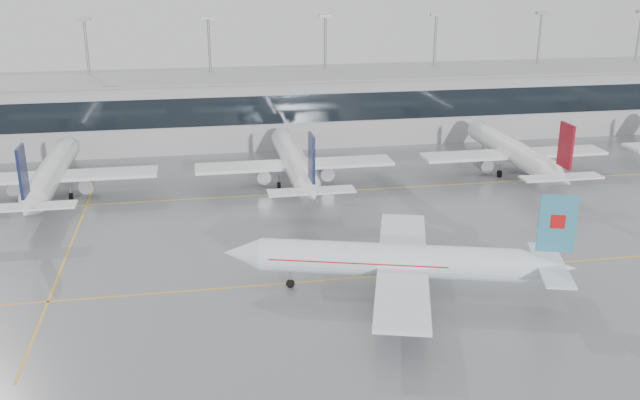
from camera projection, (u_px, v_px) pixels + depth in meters
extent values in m
plane|color=slate|center=(340.00, 279.00, 76.67)|extent=(320.00, 320.00, 0.00)
cube|color=gold|center=(340.00, 279.00, 76.67)|extent=(120.00, 0.25, 0.01)
cube|color=gold|center=(299.00, 193.00, 104.62)|extent=(120.00, 0.25, 0.01)
cube|color=gold|center=(70.00, 245.00, 85.66)|extent=(0.25, 60.00, 0.01)
cube|color=#9D9DA1|center=(273.00, 109.00, 132.49)|extent=(180.00, 15.00, 12.00)
cube|color=black|center=(278.00, 110.00, 124.97)|extent=(180.00, 0.20, 5.00)
cube|color=gray|center=(272.00, 76.00, 130.48)|extent=(182.00, 16.00, 0.40)
cylinder|color=gray|center=(90.00, 83.00, 130.98)|extent=(0.50, 0.50, 22.00)
cube|color=gray|center=(84.00, 19.00, 127.33)|extent=(2.40, 1.00, 0.60)
cylinder|color=gray|center=(211.00, 79.00, 134.63)|extent=(0.50, 0.50, 22.00)
cube|color=gray|center=(208.00, 18.00, 130.98)|extent=(2.40, 1.00, 0.60)
cylinder|color=gray|center=(325.00, 76.00, 138.29)|extent=(0.50, 0.50, 22.00)
cube|color=gray|center=(325.00, 16.00, 134.63)|extent=(2.40, 1.00, 0.60)
cylinder|color=gray|center=(434.00, 73.00, 141.94)|extent=(0.50, 0.50, 22.00)
cube|color=gray|center=(437.00, 14.00, 138.28)|extent=(2.40, 1.00, 0.60)
cylinder|color=gray|center=(536.00, 70.00, 145.59)|extent=(0.50, 0.50, 22.00)
cube|color=gray|center=(542.00, 13.00, 141.94)|extent=(2.40, 1.00, 0.60)
cylinder|color=gray|center=(634.00, 67.00, 149.24)|extent=(0.50, 0.50, 22.00)
cylinder|color=white|center=(388.00, 260.00, 72.55)|extent=(26.10, 10.76, 3.44)
cone|color=white|center=(242.00, 253.00, 74.15)|extent=(4.81, 4.44, 3.44)
cone|color=white|center=(548.00, 267.00, 70.86)|extent=(6.35, 4.89, 3.44)
cube|color=white|center=(403.00, 264.00, 72.52)|extent=(12.88, 28.64, 0.45)
cube|color=white|center=(550.00, 264.00, 70.74)|extent=(5.80, 11.27, 0.25)
cube|color=teal|center=(557.00, 224.00, 69.31)|extent=(3.55, 1.36, 5.86)
cylinder|color=#96979F|center=(397.00, 298.00, 68.54)|extent=(4.05, 3.04, 2.10)
cylinder|color=#96979F|center=(398.00, 259.00, 77.57)|extent=(4.05, 3.04, 2.10)
cylinder|color=gray|center=(290.00, 277.00, 74.42)|extent=(0.20, 0.20, 1.47)
cylinder|color=black|center=(290.00, 283.00, 74.65)|extent=(0.95, 0.54, 0.90)
cylinder|color=gray|center=(412.00, 293.00, 70.60)|extent=(0.24, 0.24, 1.47)
cylinder|color=black|center=(412.00, 300.00, 70.84)|extent=(1.18, 0.74, 1.10)
cylinder|color=gray|center=(411.00, 272.00, 75.49)|extent=(0.24, 0.24, 1.47)
cylinder|color=black|center=(411.00, 278.00, 75.73)|extent=(1.18, 0.74, 1.10)
cube|color=#B70F0F|center=(558.00, 221.00, 69.22)|extent=(1.47, 0.83, 1.40)
cube|color=#B70F0F|center=(359.00, 257.00, 72.80)|extent=(18.24, 8.46, 0.12)
cylinder|color=white|center=(52.00, 171.00, 102.24)|extent=(3.59, 27.36, 3.59)
cone|color=white|center=(69.00, 144.00, 116.84)|extent=(3.59, 4.00, 3.59)
cone|color=white|center=(29.00, 209.00, 86.88)|extent=(3.59, 5.60, 3.59)
cube|color=white|center=(51.00, 176.00, 100.97)|extent=(29.64, 5.00, 0.45)
cube|color=white|center=(28.00, 207.00, 86.60)|extent=(11.40, 2.80, 0.25)
cube|color=#121942|center=(23.00, 171.00, 84.94)|extent=(0.35, 3.60, 6.12)
cylinder|color=#96979F|center=(17.00, 187.00, 101.12)|extent=(2.10, 3.60, 2.10)
cylinder|color=#96979F|center=(87.00, 184.00, 102.72)|extent=(2.10, 3.60, 2.10)
cylinder|color=gray|center=(66.00, 167.00, 113.02)|extent=(0.20, 0.20, 1.56)
cylinder|color=black|center=(67.00, 172.00, 113.27)|extent=(0.30, 0.90, 0.90)
cylinder|color=gray|center=(32.00, 193.00, 100.28)|extent=(0.24, 0.24, 1.56)
cylinder|color=black|center=(33.00, 199.00, 100.53)|extent=(0.45, 1.10, 1.10)
cylinder|color=gray|center=(70.00, 191.00, 101.14)|extent=(0.24, 0.24, 1.56)
cylinder|color=black|center=(71.00, 197.00, 101.39)|extent=(0.45, 1.10, 1.10)
cylinder|color=white|center=(293.00, 159.00, 108.05)|extent=(3.59, 27.36, 3.59)
cone|color=white|center=(281.00, 135.00, 122.65)|extent=(3.59, 4.00, 3.59)
cone|color=white|center=(311.00, 193.00, 92.69)|extent=(3.59, 5.60, 3.59)
cube|color=white|center=(295.00, 164.00, 106.78)|extent=(29.64, 5.00, 0.45)
cube|color=white|center=(311.00, 191.00, 92.41)|extent=(11.40, 2.80, 0.25)
cube|color=#121942|center=(312.00, 158.00, 90.75)|extent=(0.35, 3.60, 6.12)
cylinder|color=#96979F|center=(263.00, 175.00, 106.93)|extent=(2.10, 3.60, 2.10)
cylinder|color=#96979F|center=(326.00, 172.00, 108.53)|extent=(2.10, 3.60, 2.10)
cylinder|color=gray|center=(285.00, 157.00, 118.83)|extent=(0.20, 0.20, 1.56)
cylinder|color=black|center=(285.00, 162.00, 119.08)|extent=(0.30, 0.90, 0.90)
cylinder|color=gray|center=(279.00, 181.00, 106.09)|extent=(0.24, 0.24, 1.56)
cylinder|color=black|center=(279.00, 185.00, 106.34)|extent=(0.45, 1.10, 1.10)
cylinder|color=gray|center=(313.00, 179.00, 106.95)|extent=(0.24, 0.24, 1.56)
cylinder|color=black|center=(313.00, 184.00, 107.20)|extent=(0.45, 1.10, 1.10)
cylinder|color=white|center=(510.00, 149.00, 113.86)|extent=(3.59, 27.36, 3.59)
cone|color=white|center=(473.00, 127.00, 128.46)|extent=(3.59, 4.00, 3.59)
cone|color=white|center=(560.00, 179.00, 98.50)|extent=(3.59, 5.60, 3.59)
cube|color=white|center=(514.00, 154.00, 112.59)|extent=(29.64, 5.00, 0.45)
cube|color=white|center=(561.00, 177.00, 98.22)|extent=(11.40, 2.80, 0.25)
cube|color=maroon|center=(566.00, 146.00, 96.56)|extent=(0.35, 3.60, 6.12)
cylinder|color=#96979F|center=(483.00, 164.00, 112.74)|extent=(2.10, 3.60, 2.10)
cylinder|color=#96979F|center=(540.00, 161.00, 114.34)|extent=(2.10, 3.60, 2.10)
cylinder|color=gray|center=(483.00, 148.00, 124.64)|extent=(0.20, 0.20, 1.56)
cylinder|color=black|center=(483.00, 152.00, 124.89)|extent=(0.30, 0.90, 0.90)
cylinder|color=gray|center=(500.00, 169.00, 111.90)|extent=(0.24, 0.24, 1.56)
cylinder|color=black|center=(499.00, 174.00, 112.15)|extent=(0.45, 1.10, 1.10)
cylinder|color=gray|center=(531.00, 167.00, 112.76)|extent=(0.24, 0.24, 1.56)
cylinder|color=black|center=(530.00, 172.00, 113.01)|extent=(0.45, 1.10, 1.10)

